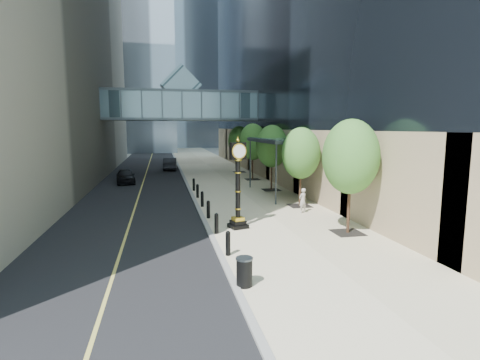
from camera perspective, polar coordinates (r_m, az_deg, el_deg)
name	(u,v)px	position (r m, az deg, el deg)	size (l,w,h in m)	color
ground	(300,260)	(15.19, 9.16, -11.99)	(320.00, 320.00, 0.00)	gray
road	(149,165)	(53.58, -13.74, 2.23)	(8.00, 180.00, 0.02)	black
sidewalk	(206,164)	(53.91, -5.21, 2.48)	(8.00, 180.00, 0.06)	beige
curb	(178,164)	(53.59, -9.47, 2.37)	(0.25, 180.00, 0.07)	gray
distant_tower_c	(156,45)	(136.08, -12.70, 19.37)	(22.00, 22.00, 65.00)	#A7BBD3
skywalk	(181,104)	(41.44, -8.97, 11.41)	(17.00, 4.20, 5.80)	slate
entrance_canopy	(278,141)	(28.67, 5.81, 5.99)	(3.00, 8.00, 4.38)	#383F44
bollard_row	(205,205)	(22.92, -5.34, -3.77)	(0.20, 16.20, 0.90)	black
street_trees	(272,146)	(30.57, 4.91, 5.17)	(2.69, 28.63, 5.53)	black
street_clock	(238,190)	(18.97, -0.32, -1.50)	(1.05, 1.05, 4.56)	black
trash_bin	(244,273)	(12.46, 0.67, -13.95)	(0.52, 0.52, 0.90)	black
pedestrian	(303,201)	(22.90, 9.53, -3.10)	(0.55, 0.36, 1.50)	#B8B0A9
car_near	(126,176)	(36.45, -17.05, 0.59)	(1.61, 4.00, 1.36)	black
car_far	(170,164)	(46.93, -10.60, 2.45)	(1.56, 4.47, 1.47)	#222227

